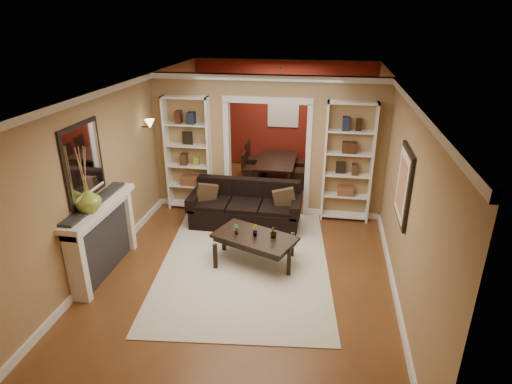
% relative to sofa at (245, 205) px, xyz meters
% --- Properties ---
extents(floor, '(8.00, 8.00, 0.00)m').
position_rel_sofa_xyz_m(floor, '(0.30, -0.45, -0.41)').
color(floor, brown).
rests_on(floor, ground).
extents(ceiling, '(8.00, 8.00, 0.00)m').
position_rel_sofa_xyz_m(ceiling, '(0.30, -0.45, 2.29)').
color(ceiling, white).
rests_on(ceiling, ground).
extents(wall_back, '(8.00, 0.00, 8.00)m').
position_rel_sofa_xyz_m(wall_back, '(0.30, 3.55, 0.94)').
color(wall_back, '#A28055').
rests_on(wall_back, ground).
extents(wall_front, '(8.00, 0.00, 8.00)m').
position_rel_sofa_xyz_m(wall_front, '(0.30, -4.45, 0.94)').
color(wall_front, '#A28055').
rests_on(wall_front, ground).
extents(wall_left, '(0.00, 8.00, 8.00)m').
position_rel_sofa_xyz_m(wall_left, '(-1.95, -0.45, 0.94)').
color(wall_left, '#A28055').
rests_on(wall_left, ground).
extents(wall_right, '(0.00, 8.00, 8.00)m').
position_rel_sofa_xyz_m(wall_right, '(2.55, -0.45, 0.94)').
color(wall_right, '#A28055').
rests_on(wall_right, ground).
extents(partition_wall, '(4.50, 0.15, 2.70)m').
position_rel_sofa_xyz_m(partition_wall, '(0.30, 0.75, 0.94)').
color(partition_wall, '#A28055').
rests_on(partition_wall, floor).
extents(red_back_panel, '(4.44, 0.04, 2.64)m').
position_rel_sofa_xyz_m(red_back_panel, '(0.30, 3.52, 0.91)').
color(red_back_panel, maroon).
rests_on(red_back_panel, floor).
extents(dining_window, '(0.78, 0.03, 0.98)m').
position_rel_sofa_xyz_m(dining_window, '(0.30, 3.48, 1.14)').
color(dining_window, '#8CA5CC').
rests_on(dining_window, wall_back).
extents(area_rug, '(3.04, 3.97, 0.01)m').
position_rel_sofa_xyz_m(area_rug, '(0.25, -1.35, -0.40)').
color(area_rug, beige).
rests_on(area_rug, floor).
extents(sofa, '(2.08, 0.90, 0.81)m').
position_rel_sofa_xyz_m(sofa, '(0.00, 0.00, 0.00)').
color(sofa, black).
rests_on(sofa, floor).
extents(pillow_left, '(0.39, 0.28, 0.39)m').
position_rel_sofa_xyz_m(pillow_left, '(-0.74, -0.02, 0.18)').
color(pillow_left, '#513B23').
rests_on(pillow_left, sofa).
extents(pillow_right, '(0.40, 0.16, 0.39)m').
position_rel_sofa_xyz_m(pillow_right, '(0.74, -0.02, 0.19)').
color(pillow_right, '#513B23').
rests_on(pillow_right, sofa).
extents(coffee_table, '(1.44, 1.11, 0.48)m').
position_rel_sofa_xyz_m(coffee_table, '(0.41, -1.29, -0.17)').
color(coffee_table, black).
rests_on(coffee_table, floor).
extents(plant_left, '(0.10, 0.11, 0.18)m').
position_rel_sofa_xyz_m(plant_left, '(0.11, -1.29, 0.17)').
color(plant_left, '#336626').
rests_on(plant_left, coffee_table).
extents(plant_center, '(0.12, 0.13, 0.18)m').
position_rel_sofa_xyz_m(plant_center, '(0.41, -1.29, 0.17)').
color(plant_center, '#336626').
rests_on(plant_center, coffee_table).
extents(plant_right, '(0.14, 0.14, 0.19)m').
position_rel_sofa_xyz_m(plant_right, '(0.70, -1.29, 0.17)').
color(plant_right, '#336626').
rests_on(plant_right, coffee_table).
extents(bookshelf_left, '(0.90, 0.30, 2.30)m').
position_rel_sofa_xyz_m(bookshelf_left, '(-1.25, 0.58, 0.74)').
color(bookshelf_left, white).
rests_on(bookshelf_left, floor).
extents(bookshelf_right, '(0.90, 0.30, 2.30)m').
position_rel_sofa_xyz_m(bookshelf_right, '(1.85, 0.58, 0.74)').
color(bookshelf_right, white).
rests_on(bookshelf_right, floor).
extents(fireplace, '(0.32, 1.70, 1.16)m').
position_rel_sofa_xyz_m(fireplace, '(-1.79, -1.95, 0.17)').
color(fireplace, white).
rests_on(fireplace, floor).
extents(vase, '(0.39, 0.39, 0.38)m').
position_rel_sofa_xyz_m(vase, '(-1.79, -2.20, 0.94)').
color(vase, olive).
rests_on(vase, fireplace).
extents(mirror, '(0.03, 0.95, 1.10)m').
position_rel_sofa_xyz_m(mirror, '(-1.93, -1.95, 1.39)').
color(mirror, silver).
rests_on(mirror, wall_left).
extents(wall_sconce, '(0.18, 0.18, 0.22)m').
position_rel_sofa_xyz_m(wall_sconce, '(-1.85, 0.10, 1.42)').
color(wall_sconce, '#FFE0A5').
rests_on(wall_sconce, wall_left).
extents(framed_art, '(0.04, 0.85, 1.05)m').
position_rel_sofa_xyz_m(framed_art, '(2.51, -1.45, 1.14)').
color(framed_art, black).
rests_on(framed_art, wall_right).
extents(dining_table, '(1.58, 0.88, 0.56)m').
position_rel_sofa_xyz_m(dining_table, '(0.33, 2.35, -0.13)').
color(dining_table, black).
rests_on(dining_table, floor).
extents(dining_chair_nw, '(0.39, 0.39, 0.79)m').
position_rel_sofa_xyz_m(dining_chair_nw, '(-0.22, 2.05, -0.01)').
color(dining_chair_nw, black).
rests_on(dining_chair_nw, floor).
extents(dining_chair_ne, '(0.51, 0.51, 0.80)m').
position_rel_sofa_xyz_m(dining_chair_ne, '(0.88, 2.05, -0.01)').
color(dining_chair_ne, black).
rests_on(dining_chair_ne, floor).
extents(dining_chair_sw, '(0.57, 0.57, 0.89)m').
position_rel_sofa_xyz_m(dining_chair_sw, '(-0.22, 2.65, 0.04)').
color(dining_chair_sw, black).
rests_on(dining_chair_sw, floor).
extents(dining_chair_se, '(0.51, 0.51, 0.84)m').
position_rel_sofa_xyz_m(dining_chair_se, '(0.88, 2.65, 0.01)').
color(dining_chair_se, black).
rests_on(dining_chair_se, floor).
extents(chandelier, '(0.50, 0.50, 0.30)m').
position_rel_sofa_xyz_m(chandelier, '(0.30, 2.25, 1.61)').
color(chandelier, black).
rests_on(chandelier, ceiling).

